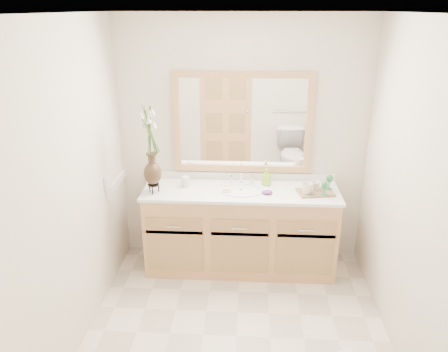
# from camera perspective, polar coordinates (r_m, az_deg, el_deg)

# --- Properties ---
(floor) EXTENTS (2.60, 2.60, 0.00)m
(floor) POSITION_cam_1_polar(r_m,az_deg,el_deg) (3.68, 1.64, -20.16)
(floor) COLOR beige
(floor) RESTS_ON ground
(ceiling) EXTENTS (2.40, 2.60, 0.02)m
(ceiling) POSITION_cam_1_polar(r_m,az_deg,el_deg) (2.77, 2.19, 20.49)
(ceiling) COLOR white
(ceiling) RESTS_ON wall_back
(wall_back) EXTENTS (2.40, 0.02, 2.40)m
(wall_back) POSITION_cam_1_polar(r_m,az_deg,el_deg) (4.25, 2.38, 4.30)
(wall_back) COLOR silver
(wall_back) RESTS_ON floor
(wall_front) EXTENTS (2.40, 0.02, 2.40)m
(wall_front) POSITION_cam_1_polar(r_m,az_deg,el_deg) (1.92, 0.72, -18.87)
(wall_front) COLOR silver
(wall_front) RESTS_ON floor
(wall_left) EXTENTS (0.02, 2.60, 2.40)m
(wall_left) POSITION_cam_1_polar(r_m,az_deg,el_deg) (3.28, -19.58, -2.18)
(wall_left) COLOR silver
(wall_left) RESTS_ON floor
(wall_right) EXTENTS (0.02, 2.60, 2.40)m
(wall_right) POSITION_cam_1_polar(r_m,az_deg,el_deg) (3.23, 23.69, -3.12)
(wall_right) COLOR silver
(wall_right) RESTS_ON floor
(vanity) EXTENTS (1.80, 0.55, 0.80)m
(vanity) POSITION_cam_1_polar(r_m,az_deg,el_deg) (4.29, 2.14, -7.10)
(vanity) COLOR tan
(vanity) RESTS_ON floor
(counter) EXTENTS (1.84, 0.57, 0.03)m
(counter) POSITION_cam_1_polar(r_m,az_deg,el_deg) (4.11, 2.22, -2.00)
(counter) COLOR white
(counter) RESTS_ON vanity
(sink) EXTENTS (0.38, 0.34, 0.23)m
(sink) POSITION_cam_1_polar(r_m,az_deg,el_deg) (4.11, 2.20, -2.60)
(sink) COLOR white
(sink) RESTS_ON counter
(mirror) EXTENTS (1.32, 0.04, 0.97)m
(mirror) POSITION_cam_1_polar(r_m,az_deg,el_deg) (4.17, 2.41, 6.91)
(mirror) COLOR white
(mirror) RESTS_ON wall_back
(switch_plate) EXTENTS (0.02, 0.12, 0.12)m
(switch_plate) POSITION_cam_1_polar(r_m,az_deg,el_deg) (4.02, -15.00, -0.78)
(switch_plate) COLOR white
(switch_plate) RESTS_ON wall_left
(flower_vase) EXTENTS (0.19, 0.19, 0.79)m
(flower_vase) POSITION_cam_1_polar(r_m,az_deg,el_deg) (3.92, -9.60, 5.10)
(flower_vase) COLOR black
(flower_vase) RESTS_ON counter
(tumbler) EXTENTS (0.08, 0.08, 0.10)m
(tumbler) POSITION_cam_1_polar(r_m,az_deg,el_deg) (4.18, -5.04, -0.74)
(tumbler) COLOR beige
(tumbler) RESTS_ON counter
(soap_dish) EXTENTS (0.09, 0.09, 0.03)m
(soap_dish) POSITION_cam_1_polar(r_m,az_deg,el_deg) (4.07, 0.31, -1.88)
(soap_dish) COLOR beige
(soap_dish) RESTS_ON counter
(soap_bottle) EXTENTS (0.09, 0.09, 0.15)m
(soap_bottle) POSITION_cam_1_polar(r_m,az_deg,el_deg) (4.21, 5.57, -0.22)
(soap_bottle) COLOR #8DC92F
(soap_bottle) RESTS_ON counter
(purple_dish) EXTENTS (0.11, 0.10, 0.03)m
(purple_dish) POSITION_cam_1_polar(r_m,az_deg,el_deg) (4.03, 5.67, -2.11)
(purple_dish) COLOR #5B2674
(purple_dish) RESTS_ON counter
(tray) EXTENTS (0.35, 0.27, 0.02)m
(tray) POSITION_cam_1_polar(r_m,az_deg,el_deg) (4.11, 11.85, -2.10)
(tray) COLOR brown
(tray) RESTS_ON counter
(mug_left) EXTENTS (0.13, 0.13, 0.11)m
(mug_left) POSITION_cam_1_polar(r_m,az_deg,el_deg) (4.04, 10.77, -1.54)
(mug_left) COLOR beige
(mug_left) RESTS_ON tray
(mug_right) EXTENTS (0.11, 0.11, 0.09)m
(mug_right) POSITION_cam_1_polar(r_m,az_deg,el_deg) (4.13, 11.82, -1.21)
(mug_right) COLOR beige
(mug_right) RESTS_ON tray
(goblet_front) EXTENTS (0.06, 0.06, 0.13)m
(goblet_front) POSITION_cam_1_polar(r_m,az_deg,el_deg) (4.02, 12.98, -1.24)
(goblet_front) COLOR #246D3C
(goblet_front) RESTS_ON tray
(goblet_back) EXTENTS (0.07, 0.07, 0.15)m
(goblet_back) POSITION_cam_1_polar(r_m,az_deg,el_deg) (4.16, 13.62, -0.42)
(goblet_back) COLOR #246D3C
(goblet_back) RESTS_ON tray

